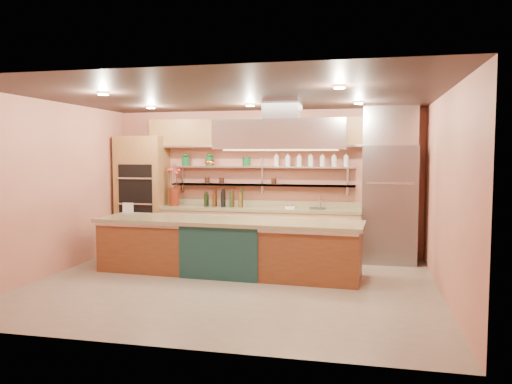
% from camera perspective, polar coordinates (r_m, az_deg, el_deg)
% --- Properties ---
extents(floor, '(6.00, 5.00, 0.02)m').
position_cam_1_polar(floor, '(7.61, -2.77, -10.58)').
color(floor, gray).
rests_on(floor, ground).
extents(ceiling, '(6.00, 5.00, 0.02)m').
position_cam_1_polar(ceiling, '(7.40, -2.85, 10.93)').
color(ceiling, black).
rests_on(ceiling, wall_back).
extents(wall_back, '(6.00, 0.04, 2.80)m').
position_cam_1_polar(wall_back, '(9.80, 1.04, 1.14)').
color(wall_back, '#BB7058').
rests_on(wall_back, floor).
extents(wall_front, '(6.00, 0.04, 2.80)m').
position_cam_1_polar(wall_front, '(5.02, -10.35, -2.06)').
color(wall_front, '#BB7058').
rests_on(wall_front, floor).
extents(wall_left, '(0.04, 5.00, 2.80)m').
position_cam_1_polar(wall_left, '(8.66, -22.33, 0.38)').
color(wall_left, '#BB7058').
rests_on(wall_left, floor).
extents(wall_right, '(0.04, 5.00, 2.80)m').
position_cam_1_polar(wall_right, '(7.19, 20.91, -0.33)').
color(wall_right, '#BB7058').
rests_on(wall_right, floor).
extents(oven_stack, '(0.95, 0.64, 2.30)m').
position_cam_1_polar(oven_stack, '(10.29, -12.82, -0.21)').
color(oven_stack, olive).
rests_on(oven_stack, floor).
extents(refrigerator, '(0.95, 0.72, 2.10)m').
position_cam_1_polar(refrigerator, '(9.29, 14.95, -1.35)').
color(refrigerator, gray).
rests_on(refrigerator, floor).
extents(back_counter, '(3.84, 0.64, 0.93)m').
position_cam_1_polar(back_counter, '(9.62, 0.38, -4.52)').
color(back_counter, tan).
rests_on(back_counter, floor).
extents(wall_shelf_lower, '(3.60, 0.26, 0.03)m').
position_cam_1_polar(wall_shelf_lower, '(9.69, 0.60, 0.81)').
color(wall_shelf_lower, silver).
rests_on(wall_shelf_lower, wall_back).
extents(wall_shelf_upper, '(3.60, 0.26, 0.03)m').
position_cam_1_polar(wall_shelf_upper, '(9.67, 0.60, 2.88)').
color(wall_shelf_upper, silver).
rests_on(wall_shelf_upper, wall_back).
extents(upper_cabinets, '(4.60, 0.36, 0.55)m').
position_cam_1_polar(upper_cabinets, '(9.62, 0.83, 6.74)').
color(upper_cabinets, olive).
rests_on(upper_cabinets, wall_back).
extents(range_hood, '(2.00, 1.00, 0.45)m').
position_cam_1_polar(range_hood, '(7.85, 3.03, 6.53)').
color(range_hood, silver).
rests_on(range_hood, ceiling).
extents(ceiling_downlights, '(4.00, 2.80, 0.02)m').
position_cam_1_polar(ceiling_downlights, '(7.59, -2.44, 10.54)').
color(ceiling_downlights, '#FFE5A5').
rests_on(ceiling_downlights, ceiling).
extents(island, '(4.31, 1.14, 0.89)m').
position_cam_1_polar(island, '(8.18, -3.29, -6.25)').
color(island, brown).
rests_on(island, floor).
extents(flower_vase, '(0.25, 0.25, 0.35)m').
position_cam_1_polar(flower_vase, '(9.99, -9.33, -0.55)').
color(flower_vase, '#601D0E').
rests_on(flower_vase, back_counter).
extents(oil_bottle_cluster, '(0.84, 0.33, 0.26)m').
position_cam_1_polar(oil_bottle_cluster, '(9.67, -3.76, -0.92)').
color(oil_bottle_cluster, black).
rests_on(oil_bottle_cluster, back_counter).
extents(kitchen_scale, '(0.18, 0.14, 0.10)m').
position_cam_1_polar(kitchen_scale, '(9.40, 3.93, -1.59)').
color(kitchen_scale, silver).
rests_on(kitchen_scale, back_counter).
extents(bar_faucet, '(0.03, 0.03, 0.23)m').
position_cam_1_polar(bar_faucet, '(9.42, 7.36, -1.20)').
color(bar_faucet, silver).
rests_on(bar_faucet, back_counter).
extents(copper_kettle, '(0.23, 0.23, 0.14)m').
position_cam_1_polar(copper_kettle, '(9.93, -5.23, 3.39)').
color(copper_kettle, '#CC712F').
rests_on(copper_kettle, wall_shelf_upper).
extents(green_canister, '(0.18, 0.18, 0.18)m').
position_cam_1_polar(green_canister, '(9.74, -1.09, 3.49)').
color(green_canister, '#104B21').
rests_on(green_canister, wall_shelf_upper).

